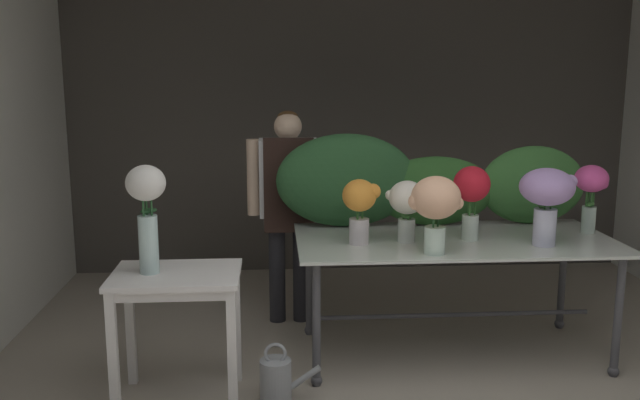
# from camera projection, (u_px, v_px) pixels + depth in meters

# --- Properties ---
(ground_plane) EXTENTS (8.54, 8.54, 0.00)m
(ground_plane) POSITION_uv_depth(u_px,v_px,m) (382.00, 346.00, 4.64)
(ground_plane) COLOR #9E9384
(wall_back) EXTENTS (5.24, 0.12, 2.74)m
(wall_back) POSITION_uv_depth(u_px,v_px,m) (352.00, 123.00, 6.28)
(wall_back) COLOR #4C4742
(wall_back) RESTS_ON ground
(display_table_glass) EXTENTS (2.03, 1.00, 0.79)m
(display_table_glass) POSITION_uv_depth(u_px,v_px,m) (454.00, 254.00, 4.39)
(display_table_glass) COLOR beige
(display_table_glass) RESTS_ON ground
(side_table_white) EXTENTS (0.70, 0.53, 0.75)m
(side_table_white) POSITION_uv_depth(u_px,v_px,m) (177.00, 292.00, 3.78)
(side_table_white) COLOR white
(side_table_white) RESTS_ON ground
(florist) EXTENTS (0.60, 0.24, 1.57)m
(florist) POSITION_uv_depth(u_px,v_px,m) (289.00, 194.00, 4.94)
(florist) COLOR #232328
(florist) RESTS_ON ground
(foliage_backdrop) EXTENTS (2.16, 0.28, 0.64)m
(foliage_backdrop) POSITION_uv_depth(u_px,v_px,m) (416.00, 184.00, 4.68)
(foliage_backdrop) COLOR #28562D
(foliage_backdrop) RESTS_ON display_table_glass
(vase_sunset_dahlias) EXTENTS (0.24, 0.21, 0.41)m
(vase_sunset_dahlias) POSITION_uv_depth(u_px,v_px,m) (360.00, 205.00, 4.18)
(vase_sunset_dahlias) COLOR silver
(vase_sunset_dahlias) RESTS_ON display_table_glass
(vase_ivory_tulips) EXTENTS (0.24, 0.23, 0.39)m
(vase_ivory_tulips) POSITION_uv_depth(u_px,v_px,m) (407.00, 204.00, 4.23)
(vase_ivory_tulips) COLOR silver
(vase_ivory_tulips) RESTS_ON display_table_glass
(vase_peach_roses) EXTENTS (0.33, 0.29, 0.46)m
(vase_peach_roses) POSITION_uv_depth(u_px,v_px,m) (435.00, 204.00, 3.94)
(vase_peach_roses) COLOR silver
(vase_peach_roses) RESTS_ON display_table_glass
(vase_crimson_anemones) EXTENTS (0.23, 0.23, 0.47)m
(vase_crimson_anemones) POSITION_uv_depth(u_px,v_px,m) (471.00, 192.00, 4.27)
(vase_crimson_anemones) COLOR silver
(vase_crimson_anemones) RESTS_ON display_table_glass
(vase_fuchsia_hydrangea) EXTENTS (0.22, 0.22, 0.45)m
(vase_fuchsia_hydrangea) POSITION_uv_depth(u_px,v_px,m) (591.00, 187.00, 4.46)
(vase_fuchsia_hydrangea) COLOR silver
(vase_fuchsia_hydrangea) RESTS_ON display_table_glass
(vase_lilac_ranunculus) EXTENTS (0.35, 0.33, 0.48)m
(vase_lilac_ranunculus) POSITION_uv_depth(u_px,v_px,m) (547.00, 195.00, 4.13)
(vase_lilac_ranunculus) COLOR silver
(vase_lilac_ranunculus) RESTS_ON display_table_glass
(vase_white_roses_tall) EXTENTS (0.21, 0.21, 0.60)m
(vase_white_roses_tall) POSITION_uv_depth(u_px,v_px,m) (147.00, 207.00, 3.68)
(vase_white_roses_tall) COLOR silver
(vase_white_roses_tall) RESTS_ON side_table_white
(watering_can) EXTENTS (0.35, 0.18, 0.34)m
(watering_can) POSITION_uv_depth(u_px,v_px,m) (277.00, 379.00, 3.86)
(watering_can) COLOR #999EA3
(watering_can) RESTS_ON ground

